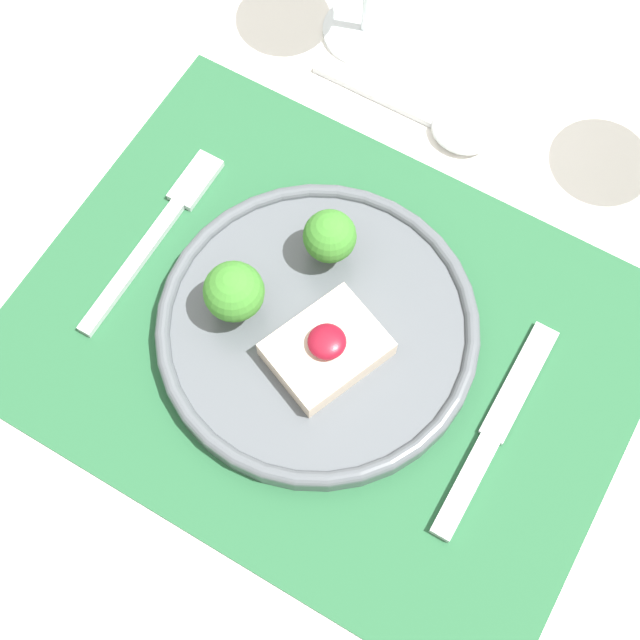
{
  "coord_description": "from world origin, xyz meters",
  "views": [
    {
      "loc": [
        0.12,
        -0.23,
        1.43
      ],
      "look_at": [
        -0.01,
        0.0,
        0.79
      ],
      "focal_mm": 50.0,
      "sensor_mm": 36.0,
      "label": 1
    }
  ],
  "objects_px": {
    "fork": "(161,228)",
    "knife": "(488,442)",
    "dinner_plate": "(317,321)",
    "spoon": "(445,125)"
  },
  "relations": [
    {
      "from": "fork",
      "to": "knife",
      "type": "distance_m",
      "value": 0.32
    },
    {
      "from": "dinner_plate",
      "to": "fork",
      "type": "bearing_deg",
      "value": 175.78
    },
    {
      "from": "dinner_plate",
      "to": "knife",
      "type": "relative_size",
      "value": 1.35
    },
    {
      "from": "fork",
      "to": "knife",
      "type": "bearing_deg",
      "value": -7.19
    },
    {
      "from": "dinner_plate",
      "to": "spoon",
      "type": "bearing_deg",
      "value": 89.6
    },
    {
      "from": "dinner_plate",
      "to": "fork",
      "type": "xyz_separation_m",
      "value": [
        -0.16,
        0.01,
        -0.01
      ]
    },
    {
      "from": "dinner_plate",
      "to": "fork",
      "type": "relative_size",
      "value": 1.35
    },
    {
      "from": "fork",
      "to": "spoon",
      "type": "relative_size",
      "value": 1.08
    },
    {
      "from": "knife",
      "to": "spoon",
      "type": "relative_size",
      "value": 1.08
    },
    {
      "from": "dinner_plate",
      "to": "fork",
      "type": "height_order",
      "value": "dinner_plate"
    }
  ]
}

